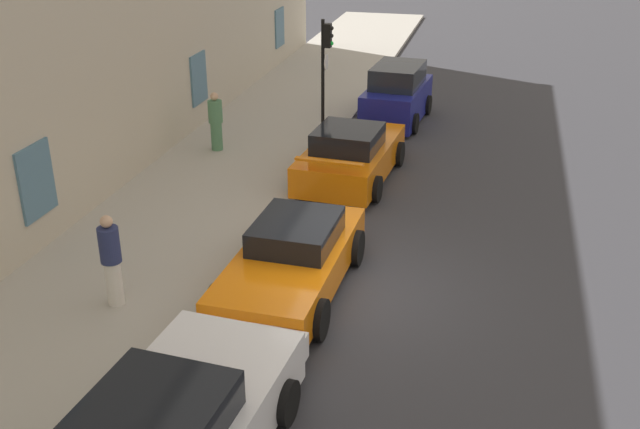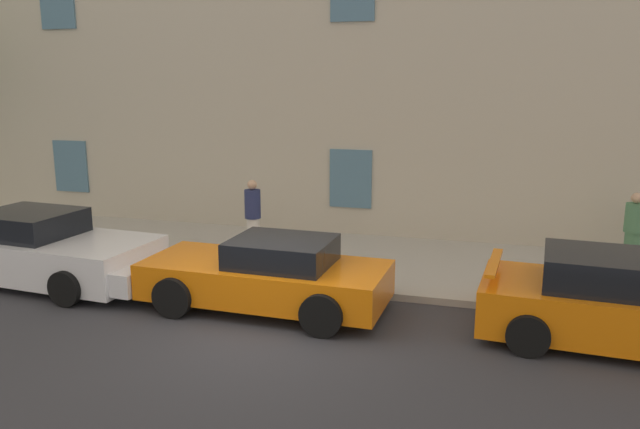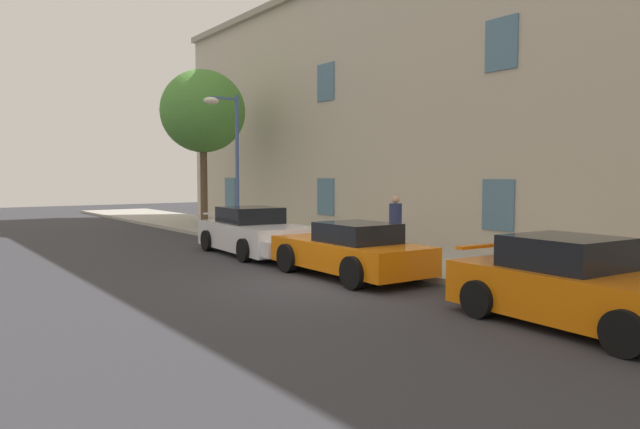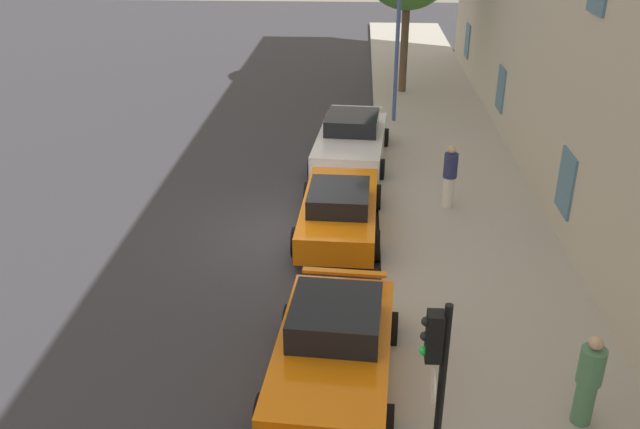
{
  "view_description": "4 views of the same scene",
  "coord_description": "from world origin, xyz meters",
  "px_view_note": "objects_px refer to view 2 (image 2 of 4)",
  "views": [
    {
      "loc": [
        -11.96,
        -2.35,
        7.16
      ],
      "look_at": [
        1.2,
        0.9,
        0.94
      ],
      "focal_mm": 41.63,
      "sensor_mm": 36.0,
      "label": 1
    },
    {
      "loc": [
        3.69,
        -9.09,
        4.11
      ],
      "look_at": [
        0.56,
        1.68,
        1.68
      ],
      "focal_mm": 35.2,
      "sensor_mm": 36.0,
      "label": 2
    },
    {
      "loc": [
        10.61,
        -7.73,
        2.44
      ],
      "look_at": [
        -0.84,
        0.61,
        1.5
      ],
      "focal_mm": 32.56,
      "sensor_mm": 36.0,
      "label": 3
    },
    {
      "loc": [
        15.1,
        1.49,
        7.84
      ],
      "look_at": [
        1.88,
        0.72,
        1.51
      ],
      "focal_mm": 38.07,
      "sensor_mm": 36.0,
      "label": 4
    }
  ],
  "objects_px": {
    "sportscar_yellow_flank": "(258,275)",
    "pedestrian_strolling": "(253,217)",
    "sportscar_white_middle": "(628,307)",
    "pedestrian_admiring": "(633,231)",
    "sportscar_red_lead": "(51,252)"
  },
  "relations": [
    {
      "from": "pedestrian_strolling",
      "to": "pedestrian_admiring",
      "type": "bearing_deg",
      "value": 8.47
    },
    {
      "from": "sportscar_red_lead",
      "to": "pedestrian_admiring",
      "type": "relative_size",
      "value": 3.18
    },
    {
      "from": "sportscar_white_middle",
      "to": "pedestrian_strolling",
      "type": "distance_m",
      "value": 7.96
    },
    {
      "from": "sportscar_white_middle",
      "to": "pedestrian_strolling",
      "type": "bearing_deg",
      "value": 159.38
    },
    {
      "from": "pedestrian_admiring",
      "to": "pedestrian_strolling",
      "type": "relative_size",
      "value": 0.94
    },
    {
      "from": "sportscar_white_middle",
      "to": "pedestrian_strolling",
      "type": "relative_size",
      "value": 2.69
    },
    {
      "from": "sportscar_red_lead",
      "to": "sportscar_white_middle",
      "type": "distance_m",
      "value": 10.81
    },
    {
      "from": "sportscar_red_lead",
      "to": "pedestrian_admiring",
      "type": "distance_m",
      "value": 12.19
    },
    {
      "from": "pedestrian_admiring",
      "to": "sportscar_red_lead",
      "type": "bearing_deg",
      "value": -161.33
    },
    {
      "from": "sportscar_yellow_flank",
      "to": "pedestrian_strolling",
      "type": "height_order",
      "value": "pedestrian_strolling"
    },
    {
      "from": "sportscar_yellow_flank",
      "to": "sportscar_white_middle",
      "type": "relative_size",
      "value": 1.04
    },
    {
      "from": "sportscar_yellow_flank",
      "to": "pedestrian_strolling",
      "type": "distance_m",
      "value": 3.16
    },
    {
      "from": "sportscar_yellow_flank",
      "to": "pedestrian_strolling",
      "type": "bearing_deg",
      "value": 113.6
    },
    {
      "from": "sportscar_white_middle",
      "to": "pedestrian_admiring",
      "type": "xyz_separation_m",
      "value": [
        0.74,
        4.02,
        0.35
      ]
    },
    {
      "from": "sportscar_yellow_flank",
      "to": "pedestrian_admiring",
      "type": "height_order",
      "value": "pedestrian_admiring"
    }
  ]
}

